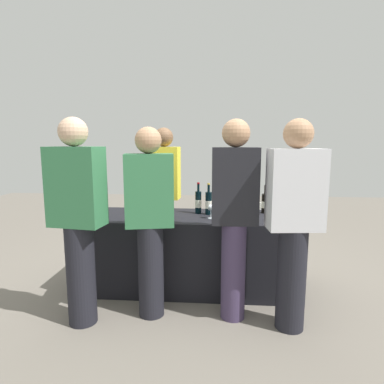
{
  "coord_description": "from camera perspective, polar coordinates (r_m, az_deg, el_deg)",
  "views": [
    {
      "loc": [
        0.26,
        -3.26,
        1.53
      ],
      "look_at": [
        0.0,
        0.0,
        1.03
      ],
      "focal_mm": 30.12,
      "sensor_mm": 36.0,
      "label": 1
    }
  ],
  "objects": [
    {
      "name": "guest_3",
      "position": [
        2.69,
        17.63,
        -4.64
      ],
      "size": [
        0.44,
        0.27,
        1.71
      ],
      "rotation": [
        0.0,
        0.0,
        0.09
      ],
      "color": "black",
      "rests_on": "ground_plane"
    },
    {
      "name": "ground_plane",
      "position": [
        3.61,
        -0.0,
        -16.33
      ],
      "size": [
        12.0,
        12.0,
        0.0
      ],
      "primitive_type": "plane",
      "color": "slate"
    },
    {
      "name": "wine_bottle_0",
      "position": [
        3.51,
        -8.51,
        -1.82
      ],
      "size": [
        0.08,
        0.08,
        0.31
      ],
      "color": "black",
      "rests_on": "tasting_table"
    },
    {
      "name": "wine_glass_2",
      "position": [
        3.22,
        3.36,
        -2.88
      ],
      "size": [
        0.06,
        0.06,
        0.14
      ],
      "color": "silver",
      "rests_on": "tasting_table"
    },
    {
      "name": "server_pouring",
      "position": [
        3.96,
        -4.9,
        0.21
      ],
      "size": [
        0.39,
        0.23,
        1.71
      ],
      "rotation": [
        0.0,
        0.0,
        3.06
      ],
      "color": "black",
      "rests_on": "ground_plane"
    },
    {
      "name": "wine_glass_1",
      "position": [
        3.22,
        -3.95,
        -2.95
      ],
      "size": [
        0.07,
        0.07,
        0.14
      ],
      "color": "silver",
      "rests_on": "tasting_table"
    },
    {
      "name": "wine_bottle_1",
      "position": [
        3.44,
        -5.88,
        -1.91
      ],
      "size": [
        0.08,
        0.08,
        0.32
      ],
      "color": "black",
      "rests_on": "tasting_table"
    },
    {
      "name": "menu_board",
      "position": [
        4.36,
        12.8,
        -6.75
      ],
      "size": [
        0.6,
        0.05,
        0.76
      ],
      "primitive_type": "cube",
      "rotation": [
        0.0,
        0.0,
        -0.03
      ],
      "color": "white",
      "rests_on": "ground_plane"
    },
    {
      "name": "wine_glass_0",
      "position": [
        3.25,
        -5.87,
        -3.04
      ],
      "size": [
        0.06,
        0.06,
        0.13
      ],
      "color": "silver",
      "rests_on": "tasting_table"
    },
    {
      "name": "guest_2",
      "position": [
        2.74,
        7.53,
        -3.61
      ],
      "size": [
        0.39,
        0.23,
        1.72
      ],
      "rotation": [
        0.0,
        0.0,
        0.02
      ],
      "color": "#3F3351",
      "rests_on": "ground_plane"
    },
    {
      "name": "guest_1",
      "position": [
        2.79,
        -7.48,
        -4.36
      ],
      "size": [
        0.44,
        0.3,
        1.66
      ],
      "rotation": [
        0.0,
        0.0,
        0.2
      ],
      "color": "black",
      "rests_on": "ground_plane"
    },
    {
      "name": "guest_0",
      "position": [
        2.8,
        -19.57,
        -4.02
      ],
      "size": [
        0.46,
        0.29,
        1.73
      ],
      "rotation": [
        0.0,
        0.0,
        -0.13
      ],
      "color": "black",
      "rests_on": "ground_plane"
    },
    {
      "name": "wine_bottle_3",
      "position": [
        3.39,
        2.95,
        -1.95
      ],
      "size": [
        0.07,
        0.07,
        0.33
      ],
      "color": "black",
      "rests_on": "tasting_table"
    },
    {
      "name": "tasting_table",
      "position": [
        3.46,
        -0.0,
        -10.5
      ],
      "size": [
        2.18,
        0.73,
        0.78
      ],
      "primitive_type": "cube",
      "color": "black",
      "rests_on": "ground_plane"
    },
    {
      "name": "wine_bottle_2",
      "position": [
        3.44,
        1.12,
        -1.79
      ],
      "size": [
        0.07,
        0.07,
        0.33
      ],
      "color": "black",
      "rests_on": "tasting_table"
    },
    {
      "name": "wine_bottle_4",
      "position": [
        3.55,
        12.82,
        -1.92
      ],
      "size": [
        0.08,
        0.08,
        0.3
      ],
      "color": "black",
      "rests_on": "tasting_table"
    }
  ]
}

